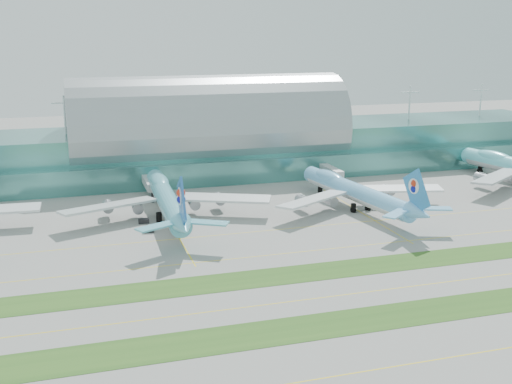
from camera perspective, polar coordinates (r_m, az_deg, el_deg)
name	(u,v)px	position (r m, az deg, el deg)	size (l,w,h in m)	color
ground	(317,275)	(169.51, 5.41, -7.35)	(700.00, 700.00, 0.00)	gray
terminal	(208,141)	(285.10, -4.29, 4.52)	(340.00, 69.10, 36.00)	#3D7A75
grass_strip_near	(364,320)	(146.13, 9.60, -11.14)	(420.00, 12.00, 0.08)	#2D591E
grass_strip_far	(314,272)	(171.22, 5.16, -7.10)	(420.00, 12.00, 0.08)	#2D591E
taxiline_a	(411,364)	(130.58, 13.58, -14.63)	(420.00, 0.35, 0.01)	yellow
taxiline_b	(338,296)	(157.64, 7.34, -9.11)	(420.00, 0.35, 0.01)	yellow
taxiline_c	(293,253)	(185.21, 3.31, -5.40)	(420.00, 0.35, 0.01)	yellow
taxiline_d	(270,230)	(204.91, 1.21, -3.43)	(420.00, 0.35, 0.01)	yellow
airliner_b	(166,198)	(219.20, -7.98, -0.51)	(71.42, 81.00, 22.31)	#5BB7C9
airliner_c	(354,190)	(231.28, 8.72, 0.15)	(67.04, 76.74, 21.15)	#6EBEF3
gse_c	(149,230)	(205.61, -9.52, -3.35)	(3.32, 1.85, 1.50)	black
gse_d	(144,221)	(215.11, -9.95, -2.56)	(3.47, 1.71, 1.64)	black
gse_e	(393,214)	(224.36, 12.09, -1.97)	(3.66, 1.85, 1.59)	orange
gse_f	(400,212)	(227.97, 12.64, -1.74)	(4.18, 2.11, 1.59)	black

